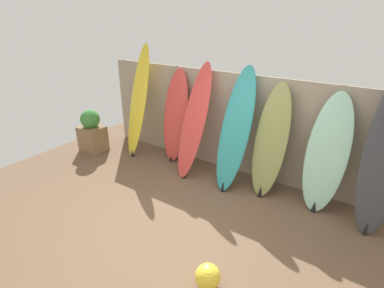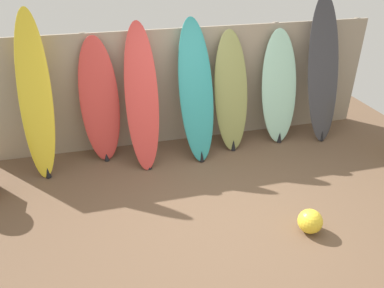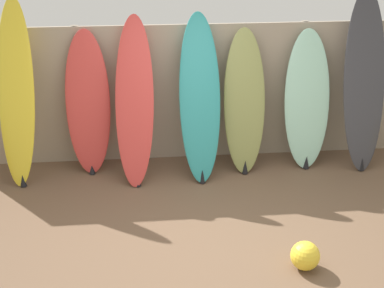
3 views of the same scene
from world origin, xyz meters
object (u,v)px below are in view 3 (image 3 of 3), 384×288
at_px(surfboard_seafoam_5, 307,101).
at_px(surfboard_yellow_0, 16,95).
at_px(surfboard_charcoal_6, 364,83).
at_px(surfboard_teal_3, 200,99).
at_px(surfboard_red_1, 88,104).
at_px(beach_ball, 305,256).
at_px(surfboard_red_2, 135,103).
at_px(surfboard_olive_4, 244,103).

bearing_deg(surfboard_seafoam_5, surfboard_yellow_0, -178.64).
relative_size(surfboard_yellow_0, surfboard_charcoal_6, 0.99).
xyz_separation_m(surfboard_teal_3, surfboard_charcoal_6, (2.08, 0.07, 0.12)).
bearing_deg(surfboard_charcoal_6, surfboard_teal_3, -178.04).
xyz_separation_m(surfboard_red_1, beach_ball, (2.15, -2.30, -0.75)).
bearing_deg(surfboard_red_1, beach_ball, -46.93).
xyz_separation_m(surfboard_yellow_0, surfboard_seafoam_5, (3.57, 0.08, -0.22)).
bearing_deg(surfboard_yellow_0, surfboard_red_1, 10.63).
xyz_separation_m(surfboard_teal_3, surfboard_seafoam_5, (1.39, 0.13, -0.12)).
xyz_separation_m(surfboard_seafoam_5, surfboard_charcoal_6, (0.70, -0.06, 0.23)).
bearing_deg(surfboard_seafoam_5, surfboard_teal_3, -174.49).
bearing_deg(surfboard_teal_3, surfboard_seafoam_5, 5.51).
bearing_deg(beach_ball, surfboard_charcoal_6, 58.93).
bearing_deg(surfboard_red_1, surfboard_charcoal_6, -2.16).
bearing_deg(surfboard_red_2, surfboard_yellow_0, 177.00).
bearing_deg(surfboard_seafoam_5, surfboard_charcoal_6, -5.14).
height_order(surfboard_seafoam_5, beach_ball, surfboard_seafoam_5).
bearing_deg(surfboard_red_1, surfboard_olive_4, -3.44).
height_order(surfboard_olive_4, surfboard_charcoal_6, surfboard_charcoal_6).
relative_size(surfboard_red_2, surfboard_seafoam_5, 1.12).
bearing_deg(surfboard_teal_3, surfboard_charcoal_6, 1.96).
xyz_separation_m(surfboard_red_1, surfboard_charcoal_6, (3.46, -0.13, 0.21)).
xyz_separation_m(surfboard_red_1, surfboard_olive_4, (1.94, -0.12, -0.01)).
distance_m(surfboard_red_2, surfboard_olive_4, 1.37).
bearing_deg(surfboard_olive_4, surfboard_charcoal_6, -0.52).
distance_m(surfboard_red_2, surfboard_charcoal_6, 2.88).
xyz_separation_m(surfboard_charcoal_6, beach_ball, (-1.31, -2.17, -0.96)).
relative_size(surfboard_red_2, surfboard_teal_3, 0.99).
bearing_deg(surfboard_olive_4, surfboard_seafoam_5, 3.42).
relative_size(surfboard_yellow_0, surfboard_red_2, 1.12).
xyz_separation_m(surfboard_yellow_0, beach_ball, (2.96, -2.15, -0.95)).
xyz_separation_m(surfboard_teal_3, surfboard_olive_4, (0.57, 0.09, -0.10)).
relative_size(surfboard_yellow_0, beach_ball, 7.88).
height_order(surfboard_red_1, beach_ball, surfboard_red_1).
relative_size(surfboard_olive_4, surfboard_seafoam_5, 1.02).
xyz_separation_m(surfboard_olive_4, beach_ball, (0.21, -2.18, -0.74)).
height_order(surfboard_teal_3, surfboard_olive_4, surfboard_teal_3).
height_order(surfboard_red_2, surfboard_charcoal_6, surfboard_charcoal_6).
relative_size(surfboard_teal_3, surfboard_charcoal_6, 0.89).
distance_m(surfboard_red_2, surfboard_teal_3, 0.79).
bearing_deg(surfboard_red_1, surfboard_red_2, -21.24).
relative_size(surfboard_seafoam_5, beach_ball, 6.26).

